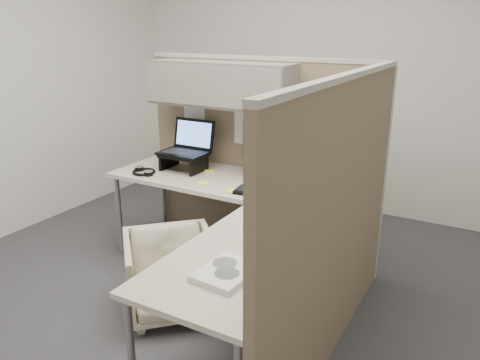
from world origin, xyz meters
The scene contains 19 objects.
ground centered at (0.00, 0.00, 0.00)m, with size 4.50×4.50×0.00m, color #36353A.
partition_back centered at (-0.22, 0.83, 1.10)m, with size 2.00×0.36×1.63m.
partition_right centered at (0.90, -0.07, 0.82)m, with size 0.07×2.03×1.63m.
desk centered at (0.12, 0.13, 0.69)m, with size 2.00×1.98×0.73m.
office_chair centered at (-0.17, -0.20, 0.30)m, with size 0.58×0.54×0.60m, color beige.
monitor_left centered at (0.14, 0.67, 1.00)m, with size 0.43×0.20×0.47m.
monitor_right centered at (0.64, 0.57, 1.00)m, with size 0.37×0.29×0.47m.
laptop_station centered at (-0.61, 0.60, 0.88)m, with size 0.38×0.32×0.39m.
keyboard centered at (0.27, 0.38, 0.74)m, with size 0.50×0.17×0.02m, color black.
mouse centered at (0.45, 0.30, 0.75)m, with size 0.10×0.06×0.03m, color black.
travel_mug centered at (0.39, 0.61, 0.82)m, with size 0.09×0.09×0.18m.
soda_can_green centered at (0.74, 0.33, 0.79)m, with size 0.07×0.07×0.12m, color #268C1E.
soda_can_silver centered at (0.56, 0.47, 0.79)m, with size 0.07×0.07×0.12m, color black.
sticky_note_a centered at (-0.28, 0.36, 0.73)m, with size 0.08×0.08×0.01m, color #F1F13F.
sticky_note_b centered at (0.00, 0.31, 0.73)m, with size 0.08×0.08×0.01m, color #F1F13F.
sticky_note_c centered at (-0.40, 0.63, 0.73)m, with size 0.08×0.08×0.01m, color #F1F13F.
headphones centered at (-0.83, 0.34, 0.74)m, with size 0.24×0.24×0.03m.
paper_stack centered at (0.57, -0.71, 0.75)m, with size 0.26×0.32×0.03m.
desk_clock centered at (0.58, -0.21, 0.78)m, with size 0.09×0.10×0.10m.
Camera 1 is at (1.59, -2.38, 1.85)m, focal length 35.00 mm.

